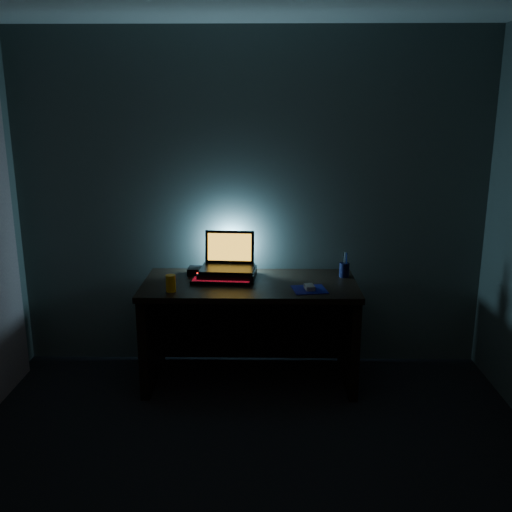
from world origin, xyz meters
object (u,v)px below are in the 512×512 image
Objects in this scene: pen_cup at (344,270)px; juice_glass at (171,283)px; laptop at (228,260)px; router at (199,271)px; keyboard at (221,281)px; mouse at (309,287)px.

pen_cup is 0.90× the size of juice_glass.
juice_glass is (-0.36, -0.37, -0.06)m from laptop.
juice_glass is at bearing -106.48° from router.
laptop is 0.24m from router.
juice_glass reaches higher than pen_cup.
keyboard is 0.62m from mouse.
router reaches higher than mouse.
laptop reaches higher than keyboard.
pen_cup is 1.25m from juice_glass.
juice_glass is at bearing -163.23° from pen_cup.
keyboard is 0.38m from juice_glass.
mouse is 0.42m from pen_cup.
juice_glass is (-0.32, -0.19, 0.04)m from keyboard.
laptop is 0.92× the size of keyboard.
laptop is 2.48× the size of router.
juice_glass is at bearing -130.56° from laptop.
laptop is 0.66m from mouse.
pen_cup is 1.06m from router.
keyboard is 3.80× the size of juice_glass.
router is at bearing 177.63° from pen_cup.
keyboard is at bearing -46.68° from router.
pen_cup is at bearing 3.17° from laptop.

